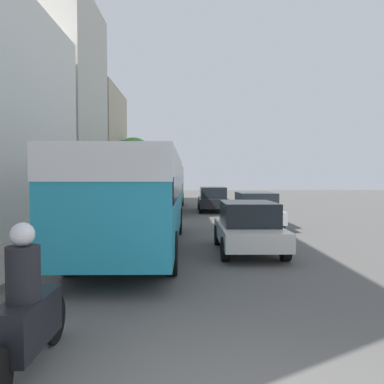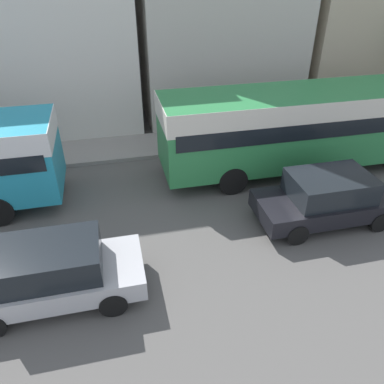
# 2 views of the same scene
# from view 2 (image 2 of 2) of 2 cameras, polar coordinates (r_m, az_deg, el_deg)

# --- Properties ---
(building_midblock) EXTENTS (6.33, 9.24, 8.99)m
(building_midblock) POSITION_cam_2_polar(r_m,az_deg,el_deg) (19.17, -24.52, 22.61)
(building_midblock) COLOR silver
(building_midblock) RESTS_ON ground_plane
(building_end_row) EXTENTS (6.66, 8.09, 9.55)m
(building_end_row) POSITION_cam_2_polar(r_m,az_deg,el_deg) (23.37, 24.96, 24.62)
(building_end_row) COLOR #BCAD93
(building_end_row) RESTS_ON ground_plane
(bus_following) EXTENTS (2.60, 11.48, 3.00)m
(bus_following) POSITION_cam_2_polar(r_m,az_deg,el_deg) (14.47, 18.71, 10.59)
(bus_following) COLOR #2D8447
(bus_following) RESTS_ON ground_plane
(car_crossing) EXTENTS (1.90, 4.26, 1.57)m
(car_crossing) POSITION_cam_2_polar(r_m,az_deg,el_deg) (11.89, 19.92, -0.84)
(car_crossing) COLOR black
(car_crossing) RESTS_ON ground_plane
(car_distant) EXTENTS (1.84, 4.13, 1.54)m
(car_distant) POSITION_cam_2_polar(r_m,az_deg,el_deg) (9.36, -20.46, -11.39)
(car_distant) COLOR #B7B7BC
(car_distant) RESTS_ON ground_plane
(pedestrian_near_curb) EXTENTS (0.42, 0.42, 1.70)m
(pedestrian_near_curb) POSITION_cam_2_polar(r_m,az_deg,el_deg) (15.58, -3.09, 10.08)
(pedestrian_near_curb) COLOR #232838
(pedestrian_near_curb) RESTS_ON sidewalk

